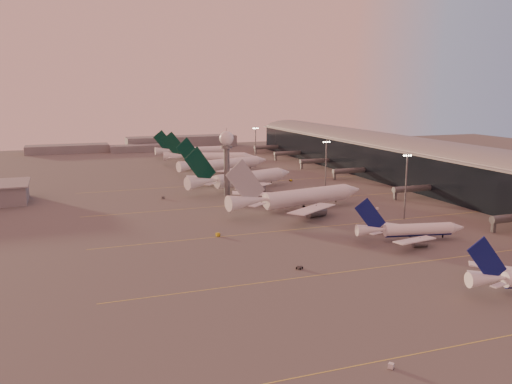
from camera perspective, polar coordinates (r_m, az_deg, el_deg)
name	(u,v)px	position (r m, az deg, el deg)	size (l,w,h in m)	color
ground	(349,286)	(139.16, 9.73, -9.78)	(700.00, 700.00, 0.00)	#4F4D4C
taxiway_markings	(344,224)	(199.85, 9.28, -3.33)	(180.00, 185.25, 0.02)	#E4D550
terminal	(429,165)	(284.86, 17.76, 2.71)	(57.00, 362.00, 23.04)	black
radar_tower	(227,150)	(244.59, -3.11, 4.40)	(6.40, 6.40, 31.10)	slate
mast_b	(406,183)	(209.42, 15.51, 0.91)	(3.60, 0.56, 25.00)	slate
mast_c	(326,164)	(253.22, 7.37, 2.91)	(3.60, 0.56, 25.00)	slate
mast_d	(256,145)	(334.37, -0.05, 4.95)	(3.60, 0.56, 25.00)	slate
distant_horizon	(149,144)	(445.19, -11.15, 4.98)	(165.00, 37.50, 9.00)	slate
narrowbody_mid	(411,232)	(182.38, 15.97, -4.05)	(37.24, 29.44, 14.69)	white
widebody_white	(299,201)	(218.43, 4.53, -0.93)	(64.19, 50.97, 22.78)	white
greentail_a	(242,181)	(262.21, -1.47, 1.12)	(60.41, 48.00, 22.76)	white
greentail_b	(225,166)	(313.04, -3.29, 2.70)	(59.23, 47.16, 22.10)	white
greentail_c	(210,159)	(345.56, -4.85, 3.45)	(56.99, 45.28, 21.48)	white
greentail_d	(194,153)	(384.85, -6.55, 4.14)	(55.06, 44.47, 20.00)	white
gsv_truck_a	(392,362)	(103.39, 14.11, -16.99)	(5.02, 4.60, 2.03)	white
gsv_tug_mid	(299,267)	(149.80, 4.60, -7.93)	(3.49, 3.84, 0.94)	#4F5154
gsv_truck_b	(384,224)	(198.17, 13.29, -3.33)	(4.97, 3.18, 1.89)	white
gsv_truck_c	(219,233)	(181.40, -3.92, -4.28)	(6.44, 3.86, 2.45)	gold
gsv_catering_b	(378,205)	(224.79, 12.70, -1.35)	(5.14, 3.21, 3.91)	white
gsv_tug_far	(243,201)	(233.83, -1.37, -0.97)	(3.82, 3.59, 0.94)	white
gsv_truck_d	(163,196)	(244.63, -9.74, -0.42)	(4.34, 6.39, 2.43)	#4F5154
gsv_tug_hangar	(291,180)	(286.50, 3.68, 1.23)	(3.33, 2.13, 0.92)	gold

